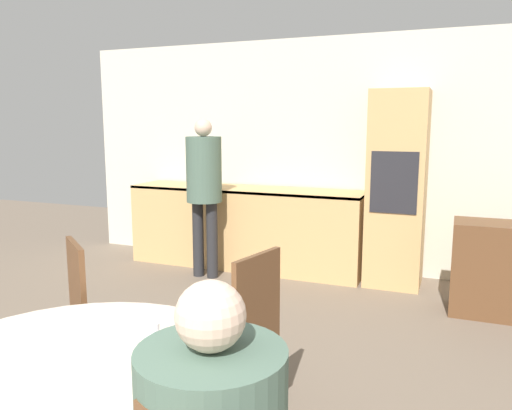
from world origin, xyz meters
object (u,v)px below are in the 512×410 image
Objects in this scene: chair_far_left at (63,324)px; person_standing at (204,181)px; oven_unit at (397,189)px; cup at (151,333)px; chair_far_right at (244,336)px.

chair_far_left is 0.60× the size of person_standing.
cup is at bearing -99.22° from oven_unit.
chair_far_right is at bearing -98.16° from oven_unit.
oven_unit is 23.52× the size of cup.
oven_unit is 1.96× the size of chair_far_right.
chair_far_right is (-0.43, -2.97, -0.43)m from oven_unit.
chair_far_left reaches higher than cup.
oven_unit is at bearing 80.78° from cup.
chair_far_right is 0.67m from cup.
chair_far_left is 1.00× the size of chair_far_right.
person_standing is at bearing 114.01° from cup.
chair_far_right is at bearing 75.68° from cup.
person_standing is at bearing 139.21° from chair_far_left.
oven_unit reaches higher than cup.
person_standing reaches higher than chair_far_left.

